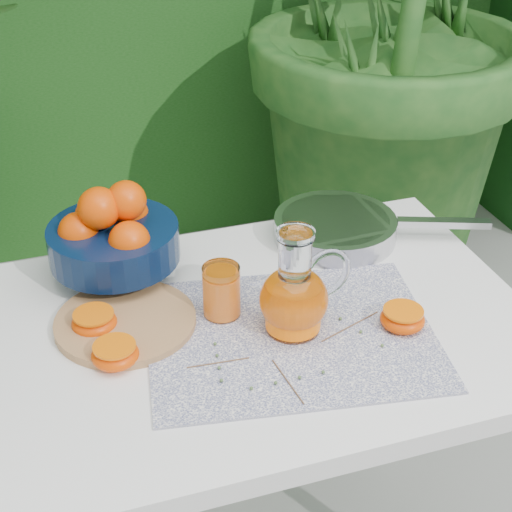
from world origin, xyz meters
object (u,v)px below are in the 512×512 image
object	(u,v)px
white_table	(259,357)
juice_pitcher	(295,296)
cutting_board	(125,322)
fruit_bowl	(112,235)
saute_pan	(337,227)

from	to	relation	value
white_table	juice_pitcher	xyz separation A→B (m)	(0.05, -0.04, 0.16)
cutting_board	fruit_bowl	distance (m)	0.19
fruit_bowl	white_table	bearing A→B (deg)	-46.99
juice_pitcher	saute_pan	bearing A→B (deg)	54.08
white_table	juice_pitcher	size ratio (longest dim) A/B	4.94
cutting_board	white_table	bearing A→B (deg)	-15.30
cutting_board	saute_pan	world-z (taller)	saute_pan
saute_pan	fruit_bowl	bearing A→B (deg)	179.63
cutting_board	fruit_bowl	size ratio (longest dim) A/B	0.77
cutting_board	fruit_bowl	xyz separation A→B (m)	(0.01, 0.17, 0.08)
cutting_board	juice_pitcher	bearing A→B (deg)	-20.24
white_table	saute_pan	size ratio (longest dim) A/B	2.09
fruit_bowl	saute_pan	size ratio (longest dim) A/B	0.69
white_table	cutting_board	bearing A→B (deg)	164.70
white_table	fruit_bowl	distance (m)	0.37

